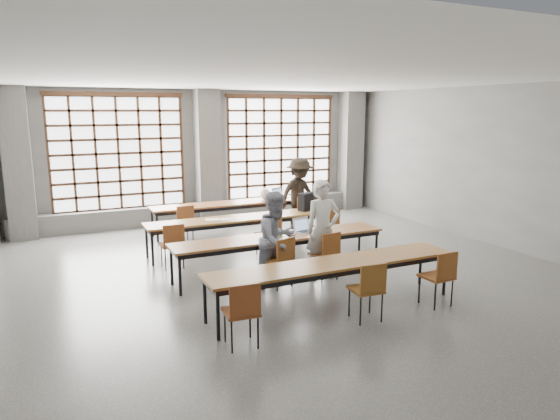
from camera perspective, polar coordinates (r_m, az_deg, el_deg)
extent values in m
plane|color=#4D4D4B|center=(9.05, 1.94, -7.73)|extent=(11.00, 11.00, 0.00)
plane|color=silver|center=(8.58, 2.10, 14.96)|extent=(11.00, 11.00, 0.00)
plane|color=#595957|center=(13.73, -8.61, 6.15)|extent=(10.00, 0.00, 10.00)
plane|color=#595957|center=(11.79, 24.24, 4.45)|extent=(0.00, 11.00, 11.00)
cube|color=#535350|center=(12.90, -27.80, 4.65)|extent=(0.60, 0.55, 3.50)
cube|color=#535350|center=(13.47, -8.26, 6.06)|extent=(0.60, 0.55, 3.50)
cube|color=#535350|center=(15.39, 8.07, 6.71)|extent=(0.60, 0.55, 3.50)
cube|color=white|center=(13.23, -18.02, 6.19)|extent=(3.20, 0.02, 2.80)
cube|color=black|center=(13.16, -17.97, 6.17)|extent=(3.20, 0.05, 2.80)
cube|color=black|center=(13.35, -17.60, -0.04)|extent=(3.32, 0.07, 0.10)
cube|color=black|center=(13.12, -18.36, 12.48)|extent=(3.32, 0.07, 0.10)
cube|color=white|center=(14.51, 0.00, 7.14)|extent=(3.20, 0.02, 2.80)
cube|color=black|center=(14.44, 0.14, 7.12)|extent=(3.20, 0.05, 2.80)
cube|color=black|center=(14.61, 0.13, 1.44)|extent=(3.32, 0.07, 0.10)
cube|color=black|center=(14.40, 0.14, 12.88)|extent=(3.32, 0.07, 0.10)
cube|color=#535350|center=(13.76, -8.18, -0.14)|extent=(9.80, 0.35, 0.50)
cube|color=brown|center=(12.35, -5.45, 0.79)|extent=(4.00, 0.70, 0.04)
cube|color=black|center=(12.37, -5.44, 0.52)|extent=(3.90, 0.64, 0.08)
cylinder|color=black|center=(11.65, -13.84, -1.96)|extent=(0.05, 0.05, 0.69)
cylinder|color=black|center=(12.21, -14.39, -1.39)|extent=(0.05, 0.05, 0.69)
cylinder|color=black|center=(12.93, 3.05, -0.35)|extent=(0.05, 0.05, 0.69)
cylinder|color=black|center=(13.44, 1.88, 0.10)|extent=(0.05, 0.05, 0.69)
cube|color=brown|center=(10.61, -4.56, -0.94)|extent=(4.00, 0.70, 0.04)
cube|color=black|center=(10.62, -4.55, -1.25)|extent=(3.90, 0.64, 0.08)
cylinder|color=black|center=(9.92, -14.37, -4.30)|extent=(0.05, 0.05, 0.69)
cylinder|color=black|center=(10.47, -14.99, -3.51)|extent=(0.05, 0.05, 0.69)
cylinder|color=black|center=(11.24, 5.19, -2.15)|extent=(0.05, 0.05, 0.69)
cylinder|color=black|center=(11.73, 3.76, -1.56)|extent=(0.05, 0.05, 0.69)
cube|color=brown|center=(9.02, 0.01, -3.09)|extent=(4.00, 0.70, 0.04)
cube|color=black|center=(9.04, 0.01, -3.46)|extent=(3.90, 0.64, 0.08)
cylinder|color=black|center=(8.25, -11.37, -7.35)|extent=(0.05, 0.05, 0.69)
cylinder|color=black|center=(8.79, -12.29, -6.23)|extent=(0.05, 0.05, 0.69)
cylinder|color=black|center=(9.83, 10.94, -4.29)|extent=(0.05, 0.05, 0.69)
cylinder|color=black|center=(10.29, 9.04, -3.52)|extent=(0.05, 0.05, 0.69)
cube|color=brown|center=(7.54, 6.19, -6.07)|extent=(4.00, 0.70, 0.04)
cube|color=black|center=(7.55, 6.18, -6.51)|extent=(3.90, 0.64, 0.08)
cylinder|color=black|center=(6.65, -7.10, -11.86)|extent=(0.05, 0.05, 0.69)
cylinder|color=black|center=(7.17, -8.58, -10.16)|extent=(0.05, 0.05, 0.69)
cylinder|color=black|center=(8.56, 18.30, -7.02)|extent=(0.05, 0.05, 0.69)
cylinder|color=black|center=(8.97, 15.76, -6.04)|extent=(0.05, 0.05, 0.69)
cube|color=brown|center=(11.49, -11.06, -1.49)|extent=(0.46, 0.46, 0.04)
cube|color=brown|center=(11.26, -10.74, -0.54)|extent=(0.40, 0.07, 0.40)
cylinder|color=black|center=(11.54, -11.02, -2.58)|extent=(0.02, 0.02, 0.45)
cube|color=brown|center=(12.20, -1.01, -0.54)|extent=(0.49, 0.49, 0.04)
cube|color=brown|center=(11.99, -0.47, 0.38)|extent=(0.40, 0.10, 0.40)
cylinder|color=black|center=(12.25, -1.00, -1.57)|extent=(0.02, 0.02, 0.45)
cube|color=brown|center=(12.54, 2.33, -0.22)|extent=(0.44, 0.44, 0.04)
cube|color=brown|center=(12.33, 2.80, 0.67)|extent=(0.40, 0.05, 0.40)
cylinder|color=black|center=(12.59, 2.32, -1.22)|extent=(0.02, 0.02, 0.45)
cube|color=brown|center=(9.71, -12.25, -3.90)|extent=(0.42, 0.42, 0.04)
cube|color=brown|center=(9.46, -12.03, -2.84)|extent=(0.40, 0.03, 0.40)
cylinder|color=black|center=(9.77, -12.20, -5.17)|extent=(0.02, 0.02, 0.45)
cube|color=brown|center=(10.32, -1.37, -2.74)|extent=(0.50, 0.50, 0.04)
cube|color=brown|center=(10.11, -0.70, -1.69)|extent=(0.40, 0.12, 0.40)
cylinder|color=black|center=(10.37, -1.37, -3.94)|extent=(0.02, 0.02, 0.45)
cube|color=brown|center=(10.94, 5.35, -1.97)|extent=(0.44, 0.44, 0.04)
cube|color=brown|center=(10.73, 5.96, -0.99)|extent=(0.40, 0.05, 0.40)
cylinder|color=black|center=(11.00, 5.33, -3.11)|extent=(0.02, 0.02, 0.45)
cube|color=brown|center=(8.49, -0.24, -5.84)|extent=(0.53, 0.53, 0.04)
cube|color=brown|center=(8.28, 0.69, -4.61)|extent=(0.39, 0.15, 0.40)
cylinder|color=black|center=(8.56, -0.24, -7.27)|extent=(0.02, 0.02, 0.45)
cube|color=brown|center=(8.89, 5.04, -5.08)|extent=(0.48, 0.48, 0.04)
cube|color=brown|center=(8.68, 5.89, -3.93)|extent=(0.40, 0.09, 0.40)
cylinder|color=black|center=(8.96, 5.02, -6.47)|extent=(0.02, 0.02, 0.45)
cube|color=brown|center=(6.45, -4.49, -11.55)|extent=(0.45, 0.45, 0.04)
cube|color=brown|center=(6.19, -4.00, -10.26)|extent=(0.40, 0.06, 0.40)
cylinder|color=black|center=(6.54, -4.46, -13.36)|extent=(0.02, 0.02, 0.45)
cube|color=brown|center=(7.29, 9.79, -8.94)|extent=(0.46, 0.46, 0.04)
cube|color=brown|center=(7.05, 10.64, -7.69)|extent=(0.40, 0.07, 0.40)
cylinder|color=black|center=(7.37, 9.73, -10.58)|extent=(0.02, 0.02, 0.45)
cube|color=brown|center=(8.07, 17.44, -7.29)|extent=(0.44, 0.44, 0.04)
cube|color=brown|center=(7.87, 18.56, -6.07)|extent=(0.40, 0.05, 0.40)
cylinder|color=black|center=(8.15, 17.34, -8.79)|extent=(0.02, 0.02, 0.45)
imported|color=silver|center=(8.82, 4.93, -2.27)|extent=(0.69, 0.49, 1.78)
imported|color=#171F45|center=(8.43, -0.39, -3.36)|extent=(0.96, 0.86, 1.64)
imported|color=black|center=(12.50, 2.24, 1.85)|extent=(1.28, 0.90, 1.80)
cube|color=silver|center=(9.30, 2.94, -2.48)|extent=(0.41, 0.33, 0.02)
cube|color=black|center=(9.29, 2.98, -2.41)|extent=(0.33, 0.24, 0.00)
cube|color=silver|center=(9.37, 2.40, -1.60)|extent=(0.37, 0.14, 0.26)
cube|color=#93C4FF|center=(9.37, 2.44, -1.76)|extent=(0.31, 0.11, 0.21)
cube|color=#B2B2B7|center=(12.90, 0.12, 1.43)|extent=(0.43, 0.38, 0.02)
cube|color=black|center=(12.90, 0.15, 1.48)|extent=(0.35, 0.28, 0.00)
cube|color=#B2B2B7|center=(12.98, -0.34, 2.02)|extent=(0.36, 0.20, 0.26)
cube|color=#93C8FF|center=(12.97, -0.30, 1.91)|extent=(0.30, 0.17, 0.21)
ellipsoid|color=white|center=(9.43, 5.29, -2.26)|extent=(0.11, 0.09, 0.04)
cube|color=#2D8941|center=(9.06, -0.50, -2.61)|extent=(0.27, 0.17, 0.09)
cube|color=black|center=(9.00, 1.31, -2.94)|extent=(0.14, 0.08, 0.01)
cube|color=white|center=(10.46, -7.73, -1.06)|extent=(0.34, 0.27, 0.00)
cube|color=white|center=(10.46, -6.00, -1.02)|extent=(0.34, 0.27, 0.00)
cube|color=black|center=(11.26, 2.97, 0.94)|extent=(0.37, 0.30, 0.40)
ellipsoid|color=silver|center=(12.70, -1.72, 1.87)|extent=(0.31, 0.28, 0.29)
cube|color=#B41622|center=(6.43, -4.49, -11.14)|extent=(0.21, 0.11, 0.06)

